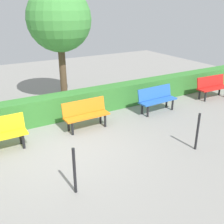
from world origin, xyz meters
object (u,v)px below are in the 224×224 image
(bench_orange, at_px, (86,113))
(tree_near, at_px, (59,20))
(bench_red, at_px, (212,86))
(bench_blue, at_px, (157,98))

(bench_orange, height_order, tree_near, tree_near)
(bench_red, bearing_deg, tree_near, -23.15)
(bench_orange, bearing_deg, tree_near, -97.20)
(bench_blue, xyz_separation_m, tree_near, (2.39, -2.56, 2.50))
(bench_orange, distance_m, tree_near, 3.58)
(bench_red, distance_m, bench_blue, 2.83)
(bench_blue, bearing_deg, bench_orange, -2.67)
(bench_orange, relative_size, tree_near, 0.33)
(bench_orange, bearing_deg, bench_red, 179.49)
(bench_blue, relative_size, bench_orange, 1.05)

